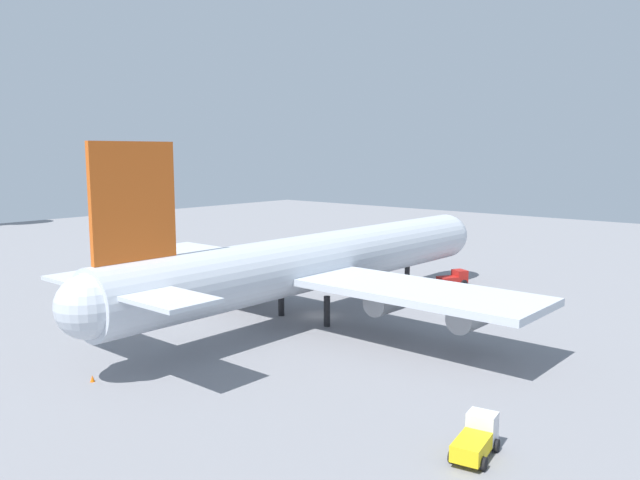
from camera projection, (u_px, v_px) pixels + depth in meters
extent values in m
plane|color=gray|center=(320.00, 316.00, 72.80)|extent=(250.31, 250.31, 0.00)
cylinder|color=silver|center=(320.00, 261.00, 71.90)|extent=(56.85, 6.26, 6.26)
sphere|color=silver|center=(446.00, 236.00, 93.21)|extent=(6.13, 6.13, 6.13)
sphere|color=silver|center=(88.00, 307.00, 50.59)|extent=(5.32, 5.32, 5.32)
cube|color=#D85919|center=(134.00, 202.00, 52.87)|extent=(7.96, 0.50, 10.01)
cube|color=silver|center=(161.00, 297.00, 49.79)|extent=(5.12, 9.39, 0.36)
cube|color=silver|center=(94.00, 280.00, 56.25)|extent=(5.12, 9.39, 0.36)
cube|color=silver|center=(415.00, 291.00, 60.57)|extent=(9.67, 25.09, 0.70)
cube|color=silver|center=(218.00, 258.00, 79.23)|extent=(9.67, 25.09, 0.70)
cylinder|color=gray|center=(388.00, 300.00, 63.98)|extent=(5.01, 2.63, 2.63)
cylinder|color=gray|center=(471.00, 315.00, 57.98)|extent=(5.01, 2.63, 2.63)
cylinder|color=gray|center=(245.00, 274.00, 77.78)|extent=(5.01, 2.63, 2.63)
cylinder|color=gray|center=(197.00, 265.00, 83.79)|extent=(5.01, 2.63, 2.63)
cylinder|color=black|center=(407.00, 278.00, 86.21)|extent=(0.70, 0.70, 3.32)
cylinder|color=black|center=(327.00, 311.00, 68.21)|extent=(0.70, 0.70, 3.32)
cylinder|color=black|center=(281.00, 301.00, 72.66)|extent=(0.70, 0.70, 3.32)
cube|color=silver|center=(482.00, 427.00, 40.28)|extent=(1.68, 2.00, 1.90)
cube|color=yellow|center=(471.00, 447.00, 38.45)|extent=(3.31, 2.29, 1.03)
cylinder|color=black|center=(496.00, 446.00, 39.79)|extent=(0.86, 0.42, 0.82)
cylinder|color=black|center=(466.00, 438.00, 40.78)|extent=(0.86, 0.42, 0.82)
cylinder|color=black|center=(484.00, 464.00, 37.45)|extent=(0.86, 0.42, 0.82)
cylinder|color=black|center=(452.00, 456.00, 38.44)|extent=(0.86, 0.42, 0.82)
cube|color=#B21E19|center=(460.00, 276.00, 89.06)|extent=(2.26, 2.48, 1.72)
cube|color=#B21E19|center=(448.00, 280.00, 88.32)|extent=(3.12, 2.89, 0.91)
cylinder|color=black|center=(464.00, 283.00, 88.19)|extent=(1.03, 0.69, 1.00)
cylinder|color=black|center=(455.00, 281.00, 90.17)|extent=(1.03, 0.69, 1.00)
cylinder|color=black|center=(449.00, 285.00, 87.20)|extent=(1.03, 0.69, 1.00)
cylinder|color=black|center=(440.00, 282.00, 89.19)|extent=(1.03, 0.69, 1.00)
cube|color=white|center=(209.00, 266.00, 96.90)|extent=(2.46, 2.51, 1.70)
cube|color=white|center=(222.00, 268.00, 97.18)|extent=(3.44, 3.40, 1.01)
cylinder|color=black|center=(210.00, 270.00, 98.17)|extent=(0.87, 0.83, 0.92)
cylinder|color=black|center=(209.00, 273.00, 95.88)|extent=(0.87, 0.83, 0.92)
cylinder|color=black|center=(227.00, 270.00, 98.46)|extent=(0.87, 0.83, 0.92)
cylinder|color=black|center=(226.00, 273.00, 96.18)|extent=(0.87, 0.83, 0.92)
cone|color=orange|center=(453.00, 278.00, 92.92)|extent=(0.53, 0.53, 0.76)
cone|color=orange|center=(92.00, 379.00, 51.91)|extent=(0.39, 0.39, 0.55)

